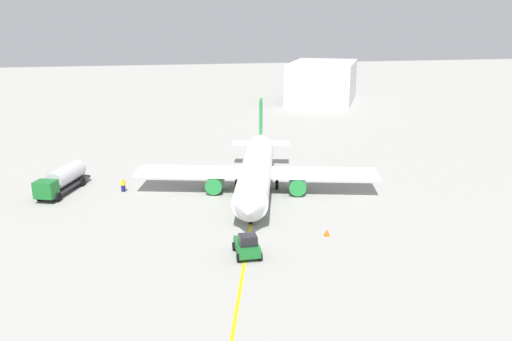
{
  "coord_description": "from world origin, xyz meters",
  "views": [
    {
      "loc": [
        62.17,
        -13.2,
        21.16
      ],
      "look_at": [
        0.0,
        0.0,
        3.0
      ],
      "focal_mm": 37.29,
      "sensor_mm": 36.0,
      "label": 1
    }
  ],
  "objects_px": {
    "safety_cone_nose": "(327,232)",
    "airplane": "(256,171)",
    "pushback_tug": "(247,246)",
    "refueling_worker": "(123,185)",
    "fuel_tanker": "(62,179)"
  },
  "relations": [
    {
      "from": "pushback_tug",
      "to": "refueling_worker",
      "type": "xyz_separation_m",
      "value": [
        -21.99,
        -11.77,
        -0.19
      ]
    },
    {
      "from": "pushback_tug",
      "to": "refueling_worker",
      "type": "bearing_deg",
      "value": -151.85
    },
    {
      "from": "airplane",
      "to": "pushback_tug",
      "type": "relative_size",
      "value": 8.82
    },
    {
      "from": "airplane",
      "to": "pushback_tug",
      "type": "distance_m",
      "value": 18.88
    },
    {
      "from": "airplane",
      "to": "fuel_tanker",
      "type": "bearing_deg",
      "value": -102.03
    },
    {
      "from": "airplane",
      "to": "safety_cone_nose",
      "type": "distance_m",
      "value": 15.95
    },
    {
      "from": "refueling_worker",
      "to": "pushback_tug",
      "type": "bearing_deg",
      "value": 28.15
    },
    {
      "from": "safety_cone_nose",
      "to": "airplane",
      "type": "bearing_deg",
      "value": -165.03
    },
    {
      "from": "airplane",
      "to": "pushback_tug",
      "type": "height_order",
      "value": "airplane"
    },
    {
      "from": "airplane",
      "to": "fuel_tanker",
      "type": "xyz_separation_m",
      "value": [
        -5.1,
        -23.95,
        -1.03
      ]
    },
    {
      "from": "fuel_tanker",
      "to": "pushback_tug",
      "type": "relative_size",
      "value": 2.81
    },
    {
      "from": "pushback_tug",
      "to": "refueling_worker",
      "type": "relative_size",
      "value": 2.13
    },
    {
      "from": "fuel_tanker",
      "to": "pushback_tug",
      "type": "bearing_deg",
      "value": 39.52
    },
    {
      "from": "airplane",
      "to": "safety_cone_nose",
      "type": "relative_size",
      "value": 45.57
    },
    {
      "from": "airplane",
      "to": "pushback_tug",
      "type": "bearing_deg",
      "value": -14.56
    }
  ]
}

